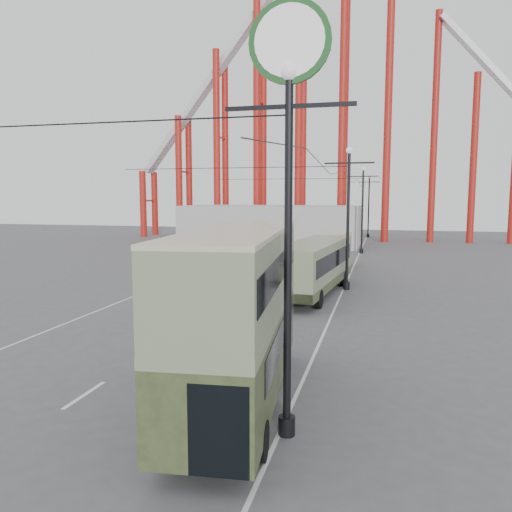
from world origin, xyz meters
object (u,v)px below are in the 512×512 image
(single_decker_cream, at_px, (327,251))
(pedestrian, at_px, (273,308))
(lamp_post_near, at_px, (289,125))
(double_decker_bus, at_px, (239,308))
(single_decker_green, at_px, (314,265))

(single_decker_cream, relative_size, pedestrian, 5.15)
(lamp_post_near, xyz_separation_m, double_decker_bus, (-1.74, 1.58, -4.94))
(lamp_post_near, distance_m, single_decker_green, 19.95)
(lamp_post_near, distance_m, double_decker_bus, 5.47)
(single_decker_green, distance_m, single_decker_cream, 10.59)
(single_decker_green, xyz_separation_m, single_decker_cream, (-0.41, 10.58, -0.23))
(lamp_post_near, bearing_deg, pedestrian, 104.43)
(lamp_post_near, height_order, single_decker_cream, lamp_post_near)
(lamp_post_near, bearing_deg, double_decker_bus, 137.79)
(lamp_post_near, distance_m, single_decker_cream, 30.26)
(lamp_post_near, distance_m, pedestrian, 12.67)
(lamp_post_near, height_order, pedestrian, lamp_post_near)
(single_decker_green, height_order, pedestrian, single_decker_green)
(single_decker_green, relative_size, pedestrian, 6.41)
(double_decker_bus, bearing_deg, single_decker_cream, 85.44)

